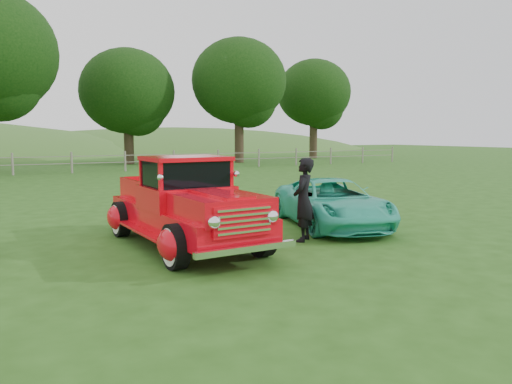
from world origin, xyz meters
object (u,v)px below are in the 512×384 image
tree_far_east (314,93)px  man (303,200)px  tree_near_east (127,91)px  tree_mid_east (239,81)px  red_pickup (185,206)px  teal_sedan (332,203)px

tree_far_east → man: tree_far_east is taller
tree_far_east → man: (-20.46, -29.11, -5.00)m
tree_near_east → tree_far_east: tree_far_east is taller
tree_mid_east → tree_near_east: bearing=166.0°
tree_near_east → red_pickup: size_ratio=1.65×
red_pickup → tree_mid_east: bearing=58.6°
tree_mid_east → teal_sedan: bearing=-111.6°
red_pickup → man: red_pickup is taller
tree_mid_east → teal_sedan: (-9.95, -25.06, -5.61)m
teal_sedan → red_pickup: bearing=-160.2°
tree_mid_east → man: (-11.46, -26.11, -5.31)m
tree_far_east → teal_sedan: 34.27m
tree_near_east → man: 28.66m
tree_far_east → red_pickup: size_ratio=1.75×
red_pickup → teal_sedan: bearing=1.9°
tree_near_east → tree_mid_east: bearing=-14.0°
tree_far_east → man: 35.93m
tree_far_east → red_pickup: (-22.77, -28.39, -5.06)m
tree_mid_east → man: size_ratio=5.47×
tree_near_east → tree_mid_east: size_ratio=0.88×
tree_mid_east → man: tree_mid_east is taller
tree_far_east → man: size_ratio=5.14×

